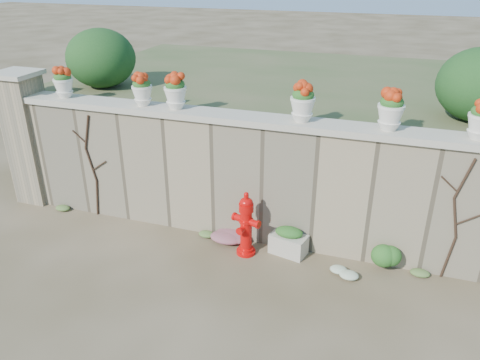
% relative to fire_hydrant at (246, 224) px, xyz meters
% --- Properties ---
extents(ground, '(80.00, 80.00, 0.00)m').
position_rel_fire_hydrant_xyz_m(ground, '(-0.27, -1.25, -0.54)').
color(ground, '#473B23').
rests_on(ground, ground).
extents(stone_wall, '(8.00, 0.40, 2.00)m').
position_rel_fire_hydrant_xyz_m(stone_wall, '(-0.27, 0.55, 0.46)').
color(stone_wall, gray).
rests_on(stone_wall, ground).
extents(wall_cap, '(8.10, 0.52, 0.10)m').
position_rel_fire_hydrant_xyz_m(wall_cap, '(-0.27, 0.55, 1.51)').
color(wall_cap, '#BBB19E').
rests_on(wall_cap, stone_wall).
extents(gate_pillar, '(0.72, 0.72, 2.48)m').
position_rel_fire_hydrant_xyz_m(gate_pillar, '(-4.42, 0.55, 0.72)').
color(gate_pillar, gray).
rests_on(gate_pillar, ground).
extents(raised_fill, '(9.00, 6.00, 2.00)m').
position_rel_fire_hydrant_xyz_m(raised_fill, '(-0.27, 3.75, 0.46)').
color(raised_fill, '#384C23').
rests_on(raised_fill, ground).
extents(back_shrub_left, '(1.30, 1.30, 1.10)m').
position_rel_fire_hydrant_xyz_m(back_shrub_left, '(-3.47, 1.75, 2.01)').
color(back_shrub_left, '#143814').
rests_on(back_shrub_left, raised_fill).
extents(vine_left, '(0.60, 0.04, 1.91)m').
position_rel_fire_hydrant_xyz_m(vine_left, '(-2.95, 0.33, 0.45)').
color(vine_left, black).
rests_on(vine_left, ground).
extents(vine_right, '(0.60, 0.04, 1.91)m').
position_rel_fire_hydrant_xyz_m(vine_right, '(2.95, 0.33, 0.45)').
color(vine_right, black).
rests_on(vine_right, ground).
extents(fire_hydrant, '(0.47, 0.33, 1.07)m').
position_rel_fire_hydrant_xyz_m(fire_hydrant, '(0.00, 0.00, 0.00)').
color(fire_hydrant, red).
rests_on(fire_hydrant, ground).
extents(planter_box, '(0.62, 0.44, 0.47)m').
position_rel_fire_hydrant_xyz_m(planter_box, '(0.64, 0.22, -0.32)').
color(planter_box, '#BBB19E').
rests_on(planter_box, ground).
extents(green_shrub, '(0.65, 0.58, 0.62)m').
position_rel_fire_hydrant_xyz_m(green_shrub, '(2.10, 0.13, -0.23)').
color(green_shrub, '#1E5119').
rests_on(green_shrub, ground).
extents(magenta_clump, '(0.80, 0.53, 0.21)m').
position_rel_fire_hydrant_xyz_m(magenta_clump, '(-0.28, 0.27, -0.43)').
color(magenta_clump, '#B92574').
rests_on(magenta_clump, ground).
extents(white_flowers, '(0.44, 0.35, 0.16)m').
position_rel_fire_hydrant_xyz_m(white_flowers, '(1.56, -0.12, -0.46)').
color(white_flowers, white).
rests_on(white_flowers, ground).
extents(urn_pot_0, '(0.33, 0.33, 0.52)m').
position_rel_fire_hydrant_xyz_m(urn_pot_0, '(-3.45, 0.55, 1.82)').
color(urn_pot_0, silver).
rests_on(urn_pot_0, wall_cap).
extents(urn_pot_1, '(0.33, 0.33, 0.52)m').
position_rel_fire_hydrant_xyz_m(urn_pot_1, '(-1.94, 0.55, 1.81)').
color(urn_pot_1, silver).
rests_on(urn_pot_1, wall_cap).
extents(urn_pot_2, '(0.36, 0.36, 0.56)m').
position_rel_fire_hydrant_xyz_m(urn_pot_2, '(-1.35, 0.55, 1.84)').
color(urn_pot_2, silver).
rests_on(urn_pot_2, wall_cap).
extents(urn_pot_3, '(0.36, 0.36, 0.57)m').
position_rel_fire_hydrant_xyz_m(urn_pot_3, '(0.67, 0.55, 1.84)').
color(urn_pot_3, silver).
rests_on(urn_pot_3, wall_cap).
extents(urn_pot_4, '(0.37, 0.37, 0.57)m').
position_rel_fire_hydrant_xyz_m(urn_pot_4, '(1.89, 0.55, 1.84)').
color(urn_pot_4, silver).
rests_on(urn_pot_4, wall_cap).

